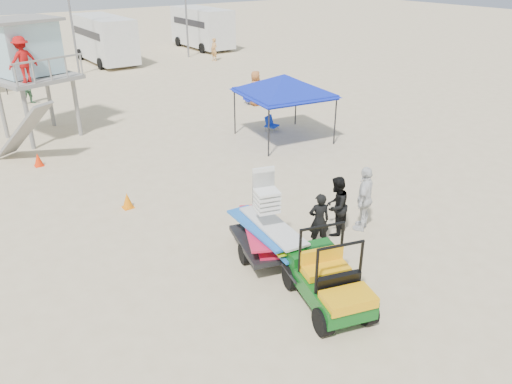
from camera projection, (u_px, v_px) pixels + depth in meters
ground at (312, 292)px, 11.72m from camera, size 140.00×140.00×0.00m
utility_cart at (329, 274)px, 10.93m from camera, size 1.76×2.58×1.78m
surf_trailer at (266, 228)px, 12.62m from camera, size 1.90×2.73×2.21m
man_left at (319, 221)px, 13.24m from camera, size 0.68×0.59×1.57m
man_mid at (336, 206)px, 13.83m from camera, size 1.03×0.93×1.73m
man_right at (365, 198)px, 14.05m from camera, size 1.21×0.96×1.92m
lifeguard_tower at (26, 53)px, 20.34m from camera, size 3.69×3.69×4.80m
canopy_blue at (284, 78)px, 20.43m from camera, size 3.70×3.70×3.18m
cone_near at (127, 200)px, 15.54m from camera, size 0.34×0.34×0.50m
cone_far at (38, 160)px, 18.65m from camera, size 0.34×0.34×0.50m
beach_chair_b at (270, 123)px, 22.51m from camera, size 0.69×0.76×0.64m
beach_chair_c at (249, 98)px, 26.55m from camera, size 0.68×0.74×0.64m
rv_mid_right at (104, 37)px, 36.23m from camera, size 2.64×7.00×3.25m
rv_far_right at (202, 26)px, 42.03m from camera, size 2.64×6.60×3.25m
light_pole_left at (70, 11)px, 31.52m from camera, size 0.14×0.14×8.00m
light_pole_right at (186, 3)px, 37.31m from camera, size 0.14×0.14×8.00m
distant_beachgoers at (85, 95)px, 24.90m from camera, size 19.92×12.77×1.80m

